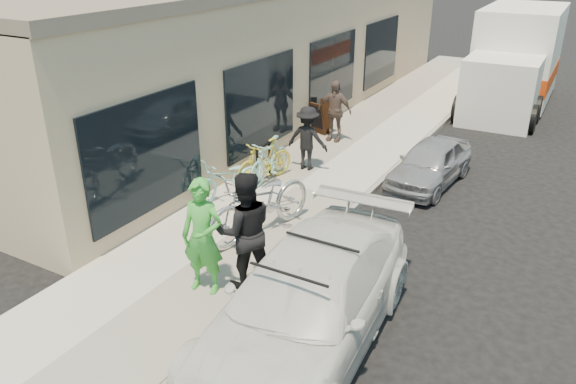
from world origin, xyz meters
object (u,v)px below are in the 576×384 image
at_px(sandwich_board, 320,117).
at_px(cruiser_bike_b, 228,178).
at_px(bike_rack, 263,159).
at_px(bystander_a, 307,138).
at_px(sedan_silver, 430,163).
at_px(tandem_bike, 261,202).
at_px(moving_truck, 515,63).
at_px(cruiser_bike_a, 269,160).
at_px(cruiser_bike_c, 265,161).
at_px(man_standing, 245,231).
at_px(sedan_white, 307,301).
at_px(woman_rider, 203,237).
at_px(bystander_b, 335,111).

relative_size(sandwich_board, cruiser_bike_b, 0.56).
bearing_deg(cruiser_bike_b, bike_rack, 104.65).
relative_size(cruiser_bike_b, bystander_a, 1.07).
relative_size(sedan_silver, tandem_bike, 1.22).
xyz_separation_m(moving_truck, cruiser_bike_b, (-3.82, -11.49, -0.83)).
height_order(cruiser_bike_a, cruiser_bike_c, cruiser_bike_a).
xyz_separation_m(moving_truck, cruiser_bike_c, (-3.60, -10.34, -0.77)).
height_order(tandem_bike, man_standing, man_standing).
xyz_separation_m(moving_truck, man_standing, (-1.63, -14.10, -0.29)).
bearing_deg(cruiser_bike_a, sedan_white, -53.66).
distance_m(sandwich_board, cruiser_bike_c, 3.78).
height_order(sedan_white, tandem_bike, tandem_bike).
distance_m(sedan_white, cruiser_bike_b, 4.89).
bearing_deg(sandwich_board, cruiser_bike_b, -68.03).
height_order(sedan_silver, cruiser_bike_c, cruiser_bike_c).
distance_m(sandwich_board, cruiser_bike_a, 3.69).
height_order(bike_rack, woman_rider, woman_rider).
relative_size(cruiser_bike_a, cruiser_bike_c, 1.01).
bearing_deg(moving_truck, sandwich_board, -122.85).
distance_m(sandwich_board, moving_truck, 7.78).
distance_m(moving_truck, cruiser_bike_c, 10.97).
height_order(man_standing, bystander_a, man_standing).
relative_size(sedan_white, sedan_silver, 1.65).
relative_size(man_standing, bystander_a, 1.26).
relative_size(bike_rack, bystander_a, 0.56).
relative_size(sandwich_board, sedan_white, 0.18).
bearing_deg(moving_truck, bike_rack, -110.76).
xyz_separation_m(bike_rack, cruiser_bike_b, (-0.17, -1.19, -0.08)).
distance_m(bike_rack, cruiser_bike_b, 1.21).
bearing_deg(sedan_white, moving_truck, 85.30).
relative_size(moving_truck, bystander_b, 3.91).
height_order(woman_rider, cruiser_bike_b, woman_rider).
relative_size(sedan_white, cruiser_bike_c, 3.08).
xyz_separation_m(man_standing, bystander_a, (-1.48, 4.91, -0.20)).
height_order(bike_rack, cruiser_bike_b, cruiser_bike_b).
bearing_deg(cruiser_bike_b, bystander_b, 107.98).
distance_m(cruiser_bike_a, cruiser_bike_b, 1.29).
bearing_deg(cruiser_bike_a, bystander_b, 88.29).
distance_m(sedan_silver, tandem_bike, 4.68).
height_order(woman_rider, bystander_b, woman_rider).
bearing_deg(moving_truck, bystander_a, -109.90).
bearing_deg(sandwich_board, man_standing, -52.86).
relative_size(bike_rack, moving_truck, 0.13).
height_order(tandem_bike, cruiser_bike_b, tandem_bike).
bearing_deg(bike_rack, bystander_a, 63.70).
xyz_separation_m(sedan_white, bystander_a, (-2.93, 5.57, 0.22)).
xyz_separation_m(bystander_a, bystander_b, (-0.35, 2.24, 0.06)).
distance_m(tandem_bike, woman_rider, 2.03).
bearing_deg(sedan_white, tandem_bike, 129.98).
distance_m(moving_truck, cruiser_bike_b, 12.14).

